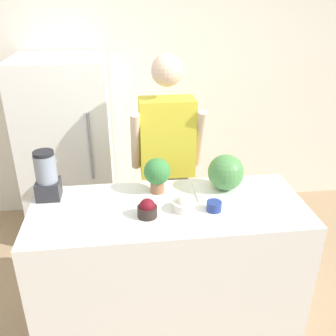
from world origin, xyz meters
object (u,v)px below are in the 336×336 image
bowl_cream (183,204)px  potted_plant (157,173)px  person (167,165)px  bowl_small_blue (214,206)px  watermelon (226,172)px  refrigerator (69,150)px  bowl_cherries (147,209)px  blender (47,176)px

bowl_cream → potted_plant: potted_plant is taller
person → bowl_cream: 0.71m
bowl_cream → bowl_small_blue: size_ratio=1.51×
person → watermelon: person is taller
potted_plant → refrigerator: bearing=123.6°
potted_plant → bowl_cherries: bearing=-106.9°
bowl_small_blue → blender: size_ratio=0.28×
blender → bowl_small_blue: bearing=-15.7°
potted_plant → blender: bearing=179.0°
refrigerator → blender: 1.10m
refrigerator → bowl_cream: 1.59m
refrigerator → bowl_cherries: (0.63, -1.37, 0.15)m
person → potted_plant: (-0.12, -0.46, 0.16)m
bowl_cherries → bowl_small_blue: size_ratio=1.28×
bowl_cream → refrigerator: bearing=122.8°
potted_plant → bowl_cream: bearing=-61.0°
watermelon → bowl_cream: size_ratio=1.72×
bowl_cream → blender: bearing=162.9°
bowl_small_blue → bowl_cream: bearing=170.7°
refrigerator → watermelon: refrigerator is taller
watermelon → bowl_cherries: watermelon is taller
bowl_cream → blender: size_ratio=0.43×
potted_plant → person: bearing=75.1°
refrigerator → bowl_cherries: refrigerator is taller
bowl_cherries → person: bearing=74.3°
bowl_small_blue → bowl_cherries: bearing=-177.9°
bowl_small_blue → blender: (-1.03, 0.29, 0.12)m
bowl_cherries → blender: (-0.62, 0.31, 0.10)m
bowl_cream → bowl_small_blue: bearing=-9.3°
refrigerator → person: 1.05m
blender → watermelon: bearing=-2.3°
bowl_cherries → blender: blender is taller
potted_plant → watermelon: bearing=-4.3°
bowl_cream → blender: (-0.84, 0.26, 0.12)m
person → potted_plant: person is taller
bowl_cherries → bowl_cream: size_ratio=0.85×
person → bowl_cream: (0.01, -0.71, 0.06)m
bowl_cherries → bowl_cream: (0.23, 0.05, -0.01)m
refrigerator → blender: (0.01, -1.07, 0.26)m
blender → potted_plant: bearing=-1.0°
refrigerator → bowl_small_blue: bearing=-52.5°
bowl_cream → bowl_small_blue: (0.19, -0.03, -0.01)m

